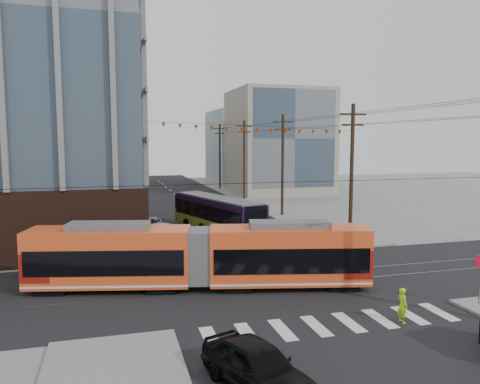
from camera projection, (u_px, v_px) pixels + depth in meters
name	position (u px, v px, depth m)	size (l,w,h in m)	color
ground	(306.00, 302.00, 23.85)	(160.00, 160.00, 0.00)	slate
bg_bldg_nw_near	(56.00, 135.00, 68.15)	(18.00, 16.00, 18.00)	#8C99A5
bg_bldg_ne_near	(278.00, 142.00, 73.20)	(14.00, 14.00, 16.00)	gray
bg_bldg_nw_far	(84.00, 131.00, 87.99)	(16.00, 18.00, 20.00)	gray
bg_bldg_ne_far	(253.00, 147.00, 92.99)	(16.00, 16.00, 14.00)	#8C99A5
utility_pole_far	(220.00, 157.00, 79.14)	(0.30, 0.30, 11.00)	black
streetcar	(200.00, 257.00, 25.91)	(18.70, 2.63, 3.60)	#ED4F1F
city_bus	(217.00, 215.00, 41.28)	(2.56, 11.81, 3.35)	black
black_sedan	(258.00, 366.00, 15.37)	(1.92, 4.76, 1.62)	black
parked_car_silver	(161.00, 237.00, 36.08)	(1.74, 4.99, 1.64)	gray
parked_car_white	(160.00, 231.00, 38.70)	(2.02, 4.98, 1.44)	silver
parked_car_grey	(152.00, 224.00, 42.93)	(2.06, 4.47, 1.24)	slate
pedestrian	(403.00, 305.00, 21.11)	(0.59, 0.39, 1.61)	#A6EA15
stop_sign	(480.00, 282.00, 23.07)	(0.76, 0.76, 2.51)	red
jersey_barrier	(339.00, 237.00, 37.97)	(0.99, 4.42, 0.88)	slate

